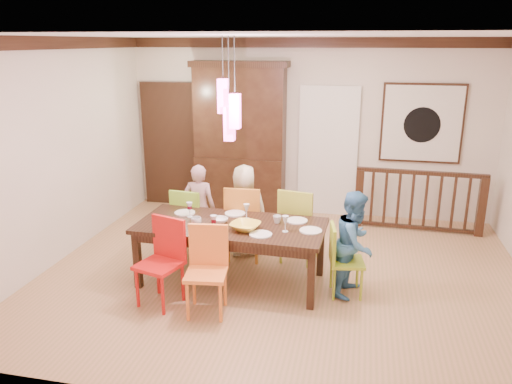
% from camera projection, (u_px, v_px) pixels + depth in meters
% --- Properties ---
extents(floor, '(6.00, 6.00, 0.00)m').
position_uv_depth(floor, '(282.00, 273.00, 6.36)').
color(floor, '#A3814F').
rests_on(floor, ground).
extents(ceiling, '(6.00, 6.00, 0.00)m').
position_uv_depth(ceiling, '(286.00, 35.00, 5.52)').
color(ceiling, white).
rests_on(ceiling, wall_back).
extents(wall_back, '(6.00, 0.00, 6.00)m').
position_uv_depth(wall_back, '(308.00, 128.00, 8.28)').
color(wall_back, beige).
rests_on(wall_back, floor).
extents(wall_left, '(0.00, 5.00, 5.00)m').
position_uv_depth(wall_left, '(58.00, 152.00, 6.55)').
color(wall_left, beige).
rests_on(wall_left, floor).
extents(crown_molding, '(6.00, 5.00, 0.16)m').
position_uv_depth(crown_molding, '(286.00, 43.00, 5.54)').
color(crown_molding, black).
rests_on(crown_molding, wall_back).
extents(panel_door, '(1.04, 0.07, 2.24)m').
position_uv_depth(panel_door, '(172.00, 147.00, 8.83)').
color(panel_door, black).
rests_on(panel_door, wall_back).
extents(white_doorway, '(0.97, 0.05, 2.22)m').
position_uv_depth(white_doorway, '(328.00, 153.00, 8.29)').
color(white_doorway, silver).
rests_on(white_doorway, wall_back).
extents(painting, '(1.25, 0.06, 1.25)m').
position_uv_depth(painting, '(422.00, 123.00, 7.83)').
color(painting, black).
rests_on(painting, wall_back).
extents(pendant_cluster, '(0.27, 0.21, 1.14)m').
position_uv_depth(pendant_cluster, '(229.00, 110.00, 5.56)').
color(pendant_cluster, '#E946A2').
rests_on(pendant_cluster, ceiling).
extents(dining_table, '(2.26, 1.09, 0.75)m').
position_uv_depth(dining_table, '(231.00, 230.00, 5.97)').
color(dining_table, black).
rests_on(dining_table, floor).
extents(chair_far_left, '(0.47, 0.47, 0.95)m').
position_uv_depth(chair_far_left, '(192.00, 216.00, 6.84)').
color(chair_far_left, '#8CCE32').
rests_on(chair_far_left, floor).
extents(chair_far_mid, '(0.49, 0.49, 1.04)m').
position_uv_depth(chair_far_mid, '(245.00, 216.00, 6.67)').
color(chair_far_mid, '#BC7124').
rests_on(chair_far_mid, floor).
extents(chair_far_right, '(0.54, 0.54, 1.03)m').
position_uv_depth(chair_far_right, '(300.00, 219.00, 6.58)').
color(chair_far_right, '#98A22C').
rests_on(chair_far_right, floor).
extents(chair_near_left, '(0.55, 0.55, 0.97)m').
position_uv_depth(chair_near_left, '(159.00, 258.00, 5.47)').
color(chair_near_left, red).
rests_on(chair_near_left, floor).
extents(chair_near_mid, '(0.49, 0.49, 0.95)m').
position_uv_depth(chair_near_mid, '(206.00, 267.00, 5.29)').
color(chair_near_mid, orange).
rests_on(chair_near_mid, floor).
extents(chair_end_right, '(0.44, 0.44, 0.84)m').
position_uv_depth(chair_end_right, '(347.00, 256.00, 5.71)').
color(chair_end_right, '#97B424').
rests_on(chair_end_right, floor).
extents(china_hutch, '(1.61, 0.46, 2.54)m').
position_uv_depth(china_hutch, '(240.00, 139.00, 8.36)').
color(china_hutch, black).
rests_on(china_hutch, floor).
extents(balustrade, '(1.93, 0.16, 0.96)m').
position_uv_depth(balustrade, '(419.00, 200.00, 7.67)').
color(balustrade, black).
rests_on(balustrade, floor).
extents(person_far_left, '(0.47, 0.32, 1.23)m').
position_uv_depth(person_far_left, '(199.00, 208.00, 6.94)').
color(person_far_left, '#CE9DAA').
rests_on(person_far_left, floor).
extents(person_far_mid, '(0.71, 0.57, 1.26)m').
position_uv_depth(person_far_mid, '(244.00, 211.00, 6.78)').
color(person_far_mid, beige).
rests_on(person_far_mid, floor).
extents(person_end_right, '(0.63, 0.71, 1.24)m').
position_uv_depth(person_end_right, '(355.00, 243.00, 5.71)').
color(person_end_right, teal).
rests_on(person_end_right, floor).
extents(serving_bowl, '(0.40, 0.40, 0.08)m').
position_uv_depth(serving_bowl, '(245.00, 226.00, 5.76)').
color(serving_bowl, yellow).
rests_on(serving_bowl, dining_table).
extents(small_bowl, '(0.20, 0.20, 0.06)m').
position_uv_depth(small_bowl, '(220.00, 220.00, 5.97)').
color(small_bowl, white).
rests_on(small_bowl, dining_table).
extents(cup_left, '(0.15, 0.15, 0.10)m').
position_uv_depth(cup_left, '(196.00, 221.00, 5.90)').
color(cup_left, silver).
rests_on(cup_left, dining_table).
extents(cup_right, '(0.10, 0.10, 0.09)m').
position_uv_depth(cup_right, '(277.00, 219.00, 5.97)').
color(cup_right, silver).
rests_on(cup_right, dining_table).
extents(plate_far_left, '(0.26, 0.26, 0.01)m').
position_uv_depth(plate_far_left, '(185.00, 213.00, 6.31)').
color(plate_far_left, white).
rests_on(plate_far_left, dining_table).
extents(plate_far_mid, '(0.26, 0.26, 0.01)m').
position_uv_depth(plate_far_mid, '(235.00, 213.00, 6.29)').
color(plate_far_mid, white).
rests_on(plate_far_mid, dining_table).
extents(plate_far_right, '(0.26, 0.26, 0.01)m').
position_uv_depth(plate_far_right, '(297.00, 221.00, 6.04)').
color(plate_far_right, white).
rests_on(plate_far_right, dining_table).
extents(plate_near_left, '(0.26, 0.26, 0.01)m').
position_uv_depth(plate_near_left, '(165.00, 227.00, 5.83)').
color(plate_near_left, white).
rests_on(plate_near_left, dining_table).
extents(plate_near_mid, '(0.26, 0.26, 0.01)m').
position_uv_depth(plate_near_mid, '(261.00, 234.00, 5.61)').
color(plate_near_mid, white).
rests_on(plate_near_mid, dining_table).
extents(plate_end_right, '(0.26, 0.26, 0.01)m').
position_uv_depth(plate_end_right, '(311.00, 231.00, 5.72)').
color(plate_end_right, white).
rests_on(plate_end_right, dining_table).
extents(wine_glass_a, '(0.08, 0.08, 0.19)m').
position_uv_depth(wine_glass_a, '(190.00, 210.00, 6.15)').
color(wine_glass_a, '#590C19').
rests_on(wine_glass_a, dining_table).
extents(wine_glass_b, '(0.08, 0.08, 0.19)m').
position_uv_depth(wine_glass_b, '(247.00, 211.00, 6.09)').
color(wine_glass_b, silver).
rests_on(wine_glass_b, dining_table).
extents(wine_glass_c, '(0.08, 0.08, 0.19)m').
position_uv_depth(wine_glass_c, '(214.00, 223.00, 5.69)').
color(wine_glass_c, '#590C19').
rests_on(wine_glass_c, dining_table).
extents(wine_glass_d, '(0.08, 0.08, 0.19)m').
position_uv_depth(wine_glass_d, '(285.00, 224.00, 5.68)').
color(wine_glass_d, silver).
rests_on(wine_glass_d, dining_table).
extents(napkin, '(0.18, 0.14, 0.01)m').
position_uv_depth(napkin, '(214.00, 232.00, 5.66)').
color(napkin, '#D83359').
rests_on(napkin, dining_table).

